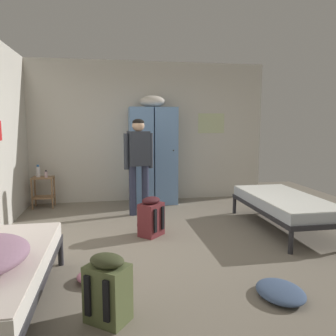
{
  "coord_description": "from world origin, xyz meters",
  "views": [
    {
      "loc": [
        -0.77,
        -4.18,
        1.56
      ],
      "look_at": [
        0.0,
        0.25,
        0.95
      ],
      "focal_mm": 35.73,
      "sensor_mm": 36.0,
      "label": 1
    }
  ],
  "objects": [
    {
      "name": "shelf_unit",
      "position": [
        -2.0,
        2.19,
        0.35
      ],
      "size": [
        0.38,
        0.3,
        0.57
      ],
      "color": "#99704C",
      "rests_on": "ground_plane"
    },
    {
      "name": "clothes_pile_denim",
      "position": [
        0.72,
        -1.56,
        0.05
      ],
      "size": [
        0.42,
        0.51,
        0.1
      ],
      "color": "#42567A",
      "rests_on": "ground_plane"
    },
    {
      "name": "bed_right",
      "position": [
        1.75,
        0.26,
        0.38
      ],
      "size": [
        0.9,
        1.9,
        0.49
      ],
      "color": "#28282D",
      "rests_on": "ground_plane"
    },
    {
      "name": "locker_bank",
      "position": [
        0.04,
        2.19,
        0.97
      ],
      "size": [
        0.9,
        0.55,
        2.07
      ],
      "color": "#6B93C6",
      "rests_on": "ground_plane"
    },
    {
      "name": "ground_plane",
      "position": [
        0.0,
        0.0,
        0.0
      ],
      "size": [
        7.91,
        7.91,
        0.0
      ],
      "primitive_type": "plane",
      "color": "gray"
    },
    {
      "name": "person_traveler",
      "position": [
        -0.3,
        1.41,
        0.98
      ],
      "size": [
        0.5,
        0.29,
        1.62
      ],
      "color": "#2D334C",
      "rests_on": "ground_plane"
    },
    {
      "name": "backpack_olive",
      "position": [
        -0.81,
        -1.66,
        0.26
      ],
      "size": [
        0.41,
        0.42,
        0.55
      ],
      "color": "#566038",
      "rests_on": "ground_plane"
    },
    {
      "name": "clothes_pile_pink",
      "position": [
        -0.87,
        -0.97,
        0.05
      ],
      "size": [
        0.52,
        0.39,
        0.11
      ],
      "color": "pink",
      "rests_on": "ground_plane"
    },
    {
      "name": "room_backdrop",
      "position": [
        -1.19,
        1.22,
        1.37
      ],
      "size": [
        4.73,
        5.0,
        2.75
      ],
      "color": "beige",
      "rests_on": "ground_plane"
    },
    {
      "name": "water_bottle",
      "position": [
        -2.08,
        2.21,
        0.67
      ],
      "size": [
        0.07,
        0.07,
        0.23
      ],
      "color": "white",
      "rests_on": "shelf_unit"
    },
    {
      "name": "lotion_bottle",
      "position": [
        -1.93,
        2.15,
        0.63
      ],
      "size": [
        0.05,
        0.05,
        0.13
      ],
      "color": "beige",
      "rests_on": "shelf_unit"
    },
    {
      "name": "backpack_maroon",
      "position": [
        -0.24,
        0.29,
        0.26
      ],
      "size": [
        0.42,
        0.42,
        0.55
      ],
      "color": "maroon",
      "rests_on": "ground_plane"
    }
  ]
}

